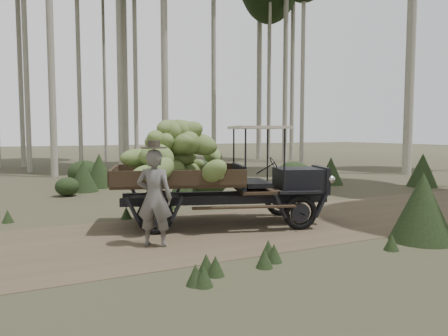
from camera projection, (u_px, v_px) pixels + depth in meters
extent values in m
plane|color=#473D2B|center=(146.00, 239.00, 8.49)|extent=(120.00, 120.00, 0.00)
cube|color=brown|center=(146.00, 239.00, 8.49)|extent=(70.00, 4.00, 0.01)
cube|color=black|center=(298.00, 180.00, 10.03)|extent=(1.23, 1.20, 0.54)
cube|color=black|center=(321.00, 180.00, 10.11)|extent=(0.41, 0.96, 0.61)
cube|color=black|center=(239.00, 177.00, 9.83)|extent=(0.51, 1.33, 0.54)
cube|color=#38281C|center=(178.00, 182.00, 9.64)|extent=(3.18, 2.56, 0.08)
cube|color=#38281C|center=(176.00, 170.00, 10.50)|extent=(2.63, 0.93, 0.32)
cube|color=#38281C|center=(179.00, 178.00, 8.75)|extent=(2.63, 0.93, 0.32)
cube|color=#38281C|center=(114.00, 175.00, 9.43)|extent=(0.62, 1.70, 0.32)
cube|color=beige|center=(258.00, 127.00, 9.80)|extent=(1.61, 1.95, 0.06)
cube|color=black|center=(222.00, 195.00, 10.19)|extent=(4.33, 1.54, 0.18)
cube|color=black|center=(226.00, 200.00, 9.45)|extent=(4.33, 1.54, 0.18)
torus|color=black|center=(280.00, 201.00, 10.83)|extent=(0.75, 0.37, 0.75)
torus|color=black|center=(300.00, 213.00, 9.28)|extent=(0.75, 0.37, 0.75)
torus|color=black|center=(156.00, 204.00, 10.40)|extent=(0.75, 0.37, 0.75)
torus|color=black|center=(155.00, 217.00, 8.84)|extent=(0.75, 0.37, 0.75)
sphere|color=beige|center=(317.00, 175.00, 10.55)|extent=(0.18, 0.18, 0.18)
sphere|color=beige|center=(331.00, 179.00, 9.68)|extent=(0.18, 0.18, 0.18)
ellipsoid|color=olive|center=(167.00, 168.00, 10.03)|extent=(0.88, 0.57, 0.63)
ellipsoid|color=olive|center=(184.00, 155.00, 9.83)|extent=(0.82, 0.68, 0.44)
ellipsoid|color=olive|center=(188.00, 143.00, 9.38)|extent=(0.63, 0.86, 0.70)
ellipsoid|color=olive|center=(171.00, 130.00, 9.41)|extent=(0.69, 0.84, 0.60)
ellipsoid|color=olive|center=(216.00, 173.00, 9.08)|extent=(0.48, 0.71, 0.55)
ellipsoid|color=olive|center=(138.00, 158.00, 9.22)|extent=(0.92, 0.63, 0.41)
ellipsoid|color=olive|center=(181.00, 144.00, 9.35)|extent=(0.66, 0.98, 0.61)
ellipsoid|color=olive|center=(169.00, 133.00, 9.62)|extent=(0.61, 0.88, 0.63)
ellipsoid|color=olive|center=(149.00, 170.00, 9.68)|extent=(0.70, 0.43, 0.52)
ellipsoid|color=olive|center=(212.00, 155.00, 10.21)|extent=(0.49, 0.93, 0.55)
ellipsoid|color=olive|center=(200.00, 144.00, 9.53)|extent=(0.97, 0.83, 0.63)
ellipsoid|color=olive|center=(182.00, 132.00, 9.68)|extent=(0.80, 0.68, 0.57)
ellipsoid|color=olive|center=(193.00, 171.00, 10.03)|extent=(0.80, 0.69, 0.53)
ellipsoid|color=olive|center=(172.00, 153.00, 10.01)|extent=(0.90, 0.79, 0.52)
ellipsoid|color=olive|center=(168.00, 143.00, 9.65)|extent=(0.87, 0.51, 0.37)
ellipsoid|color=olive|center=(182.00, 129.00, 9.43)|extent=(0.68, 0.81, 0.59)
ellipsoid|color=olive|center=(194.00, 169.00, 10.25)|extent=(0.53, 0.93, 0.65)
ellipsoid|color=olive|center=(159.00, 156.00, 9.04)|extent=(0.89, 0.96, 0.72)
ellipsoid|color=olive|center=(158.00, 141.00, 9.28)|extent=(0.88, 0.93, 0.59)
ellipsoid|color=olive|center=(187.00, 132.00, 9.44)|extent=(0.89, 0.83, 0.63)
ellipsoid|color=olive|center=(173.00, 169.00, 9.38)|extent=(0.87, 0.76, 0.49)
ellipsoid|color=olive|center=(178.00, 156.00, 9.97)|extent=(0.81, 0.90, 0.46)
ellipsoid|color=olive|center=(162.00, 143.00, 9.32)|extent=(0.56, 0.91, 0.62)
ellipsoid|color=olive|center=(167.00, 128.00, 9.38)|extent=(0.72, 0.70, 0.41)
ellipsoid|color=olive|center=(148.00, 176.00, 8.95)|extent=(0.89, 0.63, 0.51)
ellipsoid|color=olive|center=(155.00, 155.00, 9.15)|extent=(0.87, 0.60, 0.66)
ellipsoid|color=olive|center=(159.00, 140.00, 9.69)|extent=(0.73, 0.41, 0.51)
ellipsoid|color=olive|center=(169.00, 132.00, 9.44)|extent=(0.61, 0.85, 0.55)
ellipsoid|color=olive|center=(159.00, 171.00, 8.63)|extent=(0.96, 0.72, 0.74)
ellipsoid|color=olive|center=(214.00, 171.00, 8.79)|extent=(0.62, 0.89, 0.69)
imported|color=#595652|center=(154.00, 198.00, 7.91)|extent=(0.78, 0.72, 1.78)
cylinder|color=#342E24|center=(154.00, 148.00, 7.84)|extent=(0.66, 0.66, 0.02)
cylinder|color=#342E24|center=(154.00, 144.00, 7.83)|extent=(0.33, 0.33, 0.14)
cylinder|color=#B2AD9E|center=(270.00, 1.00, 28.95)|extent=(0.20, 0.20, 21.54)
cylinder|color=#B2AD9E|center=(164.00, 8.00, 21.12)|extent=(0.33, 0.33, 16.14)
cylinder|color=#B2AD9E|center=(303.00, 30.00, 22.70)|extent=(0.22, 0.22, 14.74)
cylinder|color=#B2AD9E|center=(18.00, 10.00, 24.90)|extent=(0.27, 0.27, 18.04)
cylinder|color=#B2AD9E|center=(118.00, 13.00, 21.73)|extent=(0.24, 0.24, 15.96)
cylinder|color=#B2AD9E|center=(103.00, 20.00, 29.47)|extent=(0.20, 0.20, 19.20)
cylinder|color=#B2AD9E|center=(269.00, 46.00, 30.66)|extent=(0.22, 0.22, 16.12)
cylinder|color=#B2AD9E|center=(293.00, 20.00, 30.70)|extent=(0.31, 0.31, 19.91)
cylinder|color=#B2AD9E|center=(260.00, 20.00, 32.17)|extent=(0.38, 0.38, 20.65)
ellipsoid|color=#233319|center=(294.00, 176.00, 15.47)|extent=(1.29, 1.29, 1.03)
cone|color=#233319|center=(99.00, 170.00, 16.37)|extent=(1.15, 1.15, 1.28)
cone|color=#233319|center=(285.00, 177.00, 15.91)|extent=(0.82, 0.82, 0.91)
cone|color=#233319|center=(142.00, 170.00, 19.52)|extent=(0.66, 0.66, 0.73)
cone|color=#233319|center=(423.00, 170.00, 16.60)|extent=(1.15, 1.15, 1.27)
cone|color=#233319|center=(187.00, 177.00, 13.87)|extent=(1.15, 1.15, 1.27)
cone|color=#233319|center=(321.00, 182.00, 15.23)|extent=(0.59, 0.59, 0.66)
ellipsoid|color=#233319|center=(67.00, 187.00, 14.14)|extent=(0.77, 0.77, 0.61)
ellipsoid|color=#233319|center=(85.00, 173.00, 16.59)|extent=(1.24, 1.24, 0.99)
cone|color=#233319|center=(331.00, 171.00, 17.21)|extent=(0.98, 0.98, 1.09)
ellipsoid|color=#233319|center=(207.00, 178.00, 14.07)|extent=(1.42, 1.42, 1.14)
cone|color=#233319|center=(422.00, 207.00, 8.31)|extent=(1.20, 1.20, 1.33)
cone|color=#233319|center=(83.00, 176.00, 15.19)|extent=(1.02, 1.02, 1.13)
cone|color=#233319|center=(8.00, 216.00, 10.03)|extent=(0.27, 0.27, 0.30)
cone|color=#233319|center=(268.00, 249.00, 7.25)|extent=(0.27, 0.27, 0.30)
cone|color=#233319|center=(274.00, 253.00, 7.00)|extent=(0.27, 0.27, 0.30)
cone|color=#233319|center=(215.00, 266.00, 6.33)|extent=(0.27, 0.27, 0.30)
cone|color=#233319|center=(206.00, 264.00, 6.44)|extent=(0.27, 0.27, 0.30)
cone|color=#233319|center=(203.00, 276.00, 5.90)|extent=(0.27, 0.27, 0.30)
cone|color=#233319|center=(264.00, 258.00, 6.71)|extent=(0.27, 0.27, 0.30)
cone|color=#233319|center=(126.00, 213.00, 10.46)|extent=(0.27, 0.27, 0.30)
cone|color=#233319|center=(196.00, 275.00, 5.94)|extent=(0.27, 0.27, 0.30)
cone|color=#233319|center=(171.00, 204.00, 11.77)|extent=(0.27, 0.27, 0.30)
cone|color=#233319|center=(391.00, 242.00, 7.69)|extent=(0.27, 0.27, 0.30)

